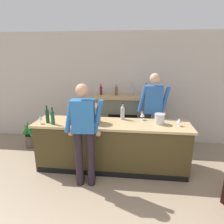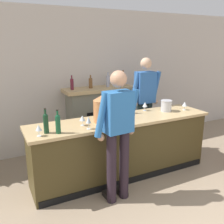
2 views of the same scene
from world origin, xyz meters
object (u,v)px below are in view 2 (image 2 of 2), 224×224
fireplace_stone (99,117)px  wine_glass_by_dispenser (82,118)px  wine_bottle_chardonnay_pale (58,123)px  person_customer (118,132)px  wine_glass_near_bucket (185,104)px  ice_bucket_steel (166,106)px  wine_glass_front_right (88,120)px  wine_glass_front_left (39,128)px  copper_dispenser (103,108)px  wine_bottle_riesling_slim (46,122)px  person_bartender (145,101)px  wine_glass_mid_counter (145,105)px  wine_bottle_merlot_tall (125,105)px

fireplace_stone → wine_glass_by_dispenser: fireplace_stone is taller
wine_bottle_chardonnay_pale → fireplace_stone: bearing=49.8°
person_customer → wine_glass_near_bucket: bearing=18.5°
ice_bucket_steel → wine_glass_front_right: ice_bucket_steel is taller
wine_glass_by_dispenser → wine_glass_front_left: 0.66m
copper_dispenser → wine_glass_front_right: (-0.31, -0.21, -0.08)m
fireplace_stone → wine_glass_front_right: bearing=-118.7°
ice_bucket_steel → wine_glass_front_left: 2.22m
ice_bucket_steel → wine_bottle_riesling_slim: bearing=-175.3°
person_bartender → wine_bottle_chardonnay_pale: person_bartender is taller
wine_glass_mid_counter → wine_glass_front_left: (-1.90, -0.44, 0.00)m
person_customer → wine_glass_front_right: bearing=127.2°
person_customer → wine_glass_front_left: 1.00m
wine_bottle_riesling_slim → wine_glass_near_bucket: bearing=2.2°
wine_bottle_chardonnay_pale → wine_glass_front_left: 0.25m
copper_dispenser → wine_glass_front_right: bearing=-145.5°
fireplace_stone → wine_glass_near_bucket: 1.72m
wine_glass_near_bucket → wine_glass_by_dispenser: size_ratio=0.99×
wine_bottle_merlot_tall → wine_glass_front_left: size_ratio=2.17×
wine_bottle_chardonnay_pale → wine_bottle_merlot_tall: size_ratio=0.98×
person_bartender → wine_bottle_merlot_tall: 0.72m
wine_glass_front_right → wine_glass_mid_counter: bearing=20.7°
person_bartender → wine_bottle_chardonnay_pale: (-1.88, -0.79, 0.07)m
person_customer → wine_bottle_chardonnay_pale: 0.78m
person_customer → wine_bottle_riesling_slim: person_customer is taller
wine_bottle_chardonnay_pale → wine_glass_near_bucket: bearing=4.2°
wine_glass_front_right → wine_glass_front_left: size_ratio=1.20×
ice_bucket_steel → wine_glass_by_dispenser: ice_bucket_steel is taller
fireplace_stone → wine_glass_front_left: 2.09m
ice_bucket_steel → wine_glass_front_left: bearing=-173.7°
person_customer → wine_glass_front_left: bearing=157.8°
copper_dispenser → wine_glass_mid_counter: size_ratio=2.70×
wine_glass_front_right → wine_glass_by_dispenser: (-0.02, 0.18, -0.02)m
wine_bottle_riesling_slim → wine_glass_front_left: size_ratio=2.22×
wine_bottle_merlot_tall → person_customer: bearing=-125.2°
person_bartender → copper_dispenser: size_ratio=4.50×
fireplace_stone → ice_bucket_steel: (0.74, -1.19, 0.42)m
person_bartender → wine_glass_front_right: bearing=-150.9°
person_customer → wine_glass_mid_counter: size_ratio=11.67×
fireplace_stone → wine_bottle_riesling_slim: size_ratio=4.67×
copper_dispenser → person_bartender: bearing=27.5°
wine_glass_by_dispenser → wine_glass_mid_counter: bearing=12.7°
fireplace_stone → wine_bottle_chardonnay_pale: (-1.21, -1.44, 0.46)m
wine_glass_by_dispenser → wine_glass_mid_counter: (1.26, 0.28, 0.00)m
wine_glass_by_dispenser → wine_glass_mid_counter: size_ratio=0.98×
person_customer → ice_bucket_steel: person_customer is taller
copper_dispenser → wine_glass_front_right: copper_dispenser is taller
copper_dispenser → wine_bottle_merlot_tall: copper_dispenser is taller
fireplace_stone → wine_glass_front_left: size_ratio=10.37×
fireplace_stone → wine_bottle_merlot_tall: bearing=-87.4°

